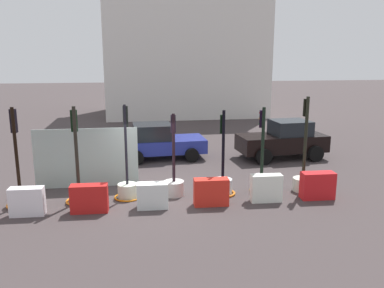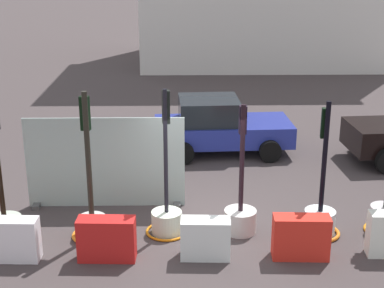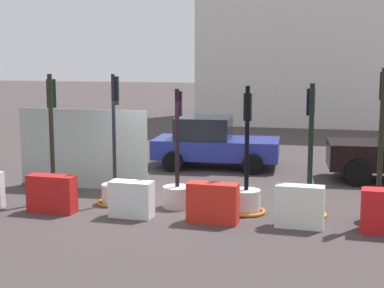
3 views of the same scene
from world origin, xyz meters
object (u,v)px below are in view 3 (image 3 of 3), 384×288
object	(u,v)px
traffic_light_6	(309,194)
construction_barrier_4	(213,203)
construction_barrier_5	(300,207)
traffic_light_2	(53,178)
traffic_light_7	(378,195)
car_blue_estate	(213,143)
construction_barrier_3	(131,199)
traffic_light_4	(177,187)
traffic_light_3	(115,184)
traffic_light_5	(246,194)
construction_barrier_2	(52,194)

from	to	relation	value
traffic_light_6	construction_barrier_4	distance (m)	2.26
traffic_light_6	construction_barrier_5	size ratio (longest dim) A/B	2.91
traffic_light_2	traffic_light_6	distance (m)	6.19
traffic_light_7	car_blue_estate	bearing A→B (deg)	131.50
construction_barrier_3	traffic_light_7	bearing A→B (deg)	9.20
construction_barrier_5	traffic_light_7	bearing A→B (deg)	27.07
construction_barrier_3	traffic_light_6	bearing A→B (deg)	14.84
traffic_light_2	construction_barrier_4	xyz separation A→B (m)	(4.19, -0.94, -0.14)
traffic_light_6	traffic_light_4	bearing A→B (deg)	179.23
traffic_light_2	traffic_light_7	size ratio (longest dim) A/B	0.94
traffic_light_3	traffic_light_4	bearing A→B (deg)	0.33
traffic_light_2	traffic_light_5	distance (m)	4.78
traffic_light_6	construction_barrier_3	distance (m)	3.98
construction_barrier_4	car_blue_estate	bearing A→B (deg)	101.16
traffic_light_2	construction_barrier_2	size ratio (longest dim) A/B	2.78
traffic_light_6	car_blue_estate	xyz separation A→B (m)	(-3.22, 5.14, 0.28)
construction_barrier_3	car_blue_estate	size ratio (longest dim) A/B	0.24
car_blue_estate	traffic_light_3	bearing A→B (deg)	-105.44
traffic_light_7	car_blue_estate	world-z (taller)	traffic_light_7
traffic_light_4	traffic_light_3	bearing A→B (deg)	-179.67
traffic_light_4	construction_barrier_5	distance (m)	3.09
traffic_light_2	construction_barrier_5	world-z (taller)	traffic_light_2
construction_barrier_5	car_blue_estate	size ratio (longest dim) A/B	0.25
construction_barrier_3	car_blue_estate	xyz separation A→B (m)	(0.63, 6.16, 0.38)
traffic_light_5	construction_barrier_3	xyz separation A→B (m)	(-2.44, -0.92, -0.04)
traffic_light_2	traffic_light_3	bearing A→B (deg)	5.48
traffic_light_7	car_blue_estate	distance (m)	7.08
traffic_light_2	traffic_light_6	bearing A→B (deg)	1.08
traffic_light_2	traffic_light_6	xyz separation A→B (m)	(6.19, 0.12, -0.07)
traffic_light_2	traffic_light_3	xyz separation A→B (m)	(1.56, 0.15, -0.11)
traffic_light_2	construction_barrier_4	bearing A→B (deg)	-12.62
traffic_light_4	construction_barrier_5	world-z (taller)	traffic_light_4
construction_barrier_2	construction_barrier_5	xyz separation A→B (m)	(5.60, 0.06, 0.02)
construction_barrier_5	car_blue_estate	distance (m)	6.86
traffic_light_6	construction_barrier_2	xyz separation A→B (m)	(-5.76, -1.06, -0.07)
traffic_light_3	construction_barrier_3	bearing A→B (deg)	-53.46
traffic_light_3	construction_barrier_5	world-z (taller)	traffic_light_3
traffic_light_5	traffic_light_2	bearing A→B (deg)	-179.74
traffic_light_3	construction_barrier_5	bearing A→B (deg)	-12.91
traffic_light_2	traffic_light_4	distance (m)	3.12
traffic_light_4	construction_barrier_4	xyz separation A→B (m)	(1.07, -1.10, -0.05)
traffic_light_4	car_blue_estate	size ratio (longest dim) A/B	0.69
traffic_light_2	traffic_light_5	size ratio (longest dim) A/B	1.08
construction_barrier_2	construction_barrier_4	world-z (taller)	construction_barrier_4
traffic_light_7	construction_barrier_5	bearing A→B (deg)	-152.93
traffic_light_5	car_blue_estate	distance (m)	5.55
construction_barrier_5	construction_barrier_4	bearing A→B (deg)	-178.04
construction_barrier_2	construction_barrier_5	size ratio (longest dim) A/B	1.10
traffic_light_6	traffic_light_7	bearing A→B (deg)	-6.14
traffic_light_2	car_blue_estate	distance (m)	6.04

